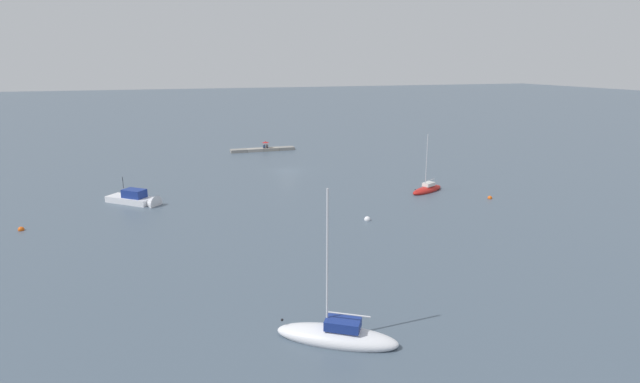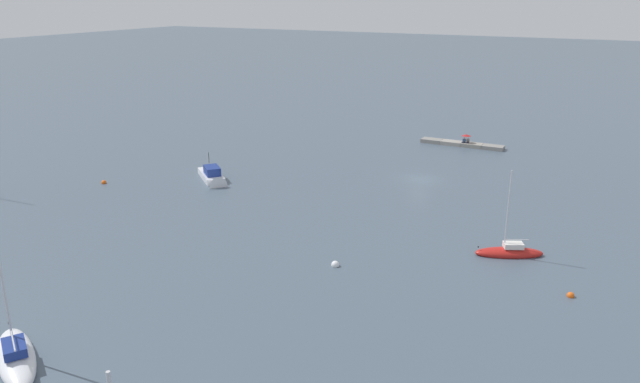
{
  "view_description": "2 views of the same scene",
  "coord_description": "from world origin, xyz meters",
  "px_view_note": "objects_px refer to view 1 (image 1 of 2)",
  "views": [
    {
      "loc": [
        18.8,
        72.85,
        16.3
      ],
      "look_at": [
        1.53,
        20.31,
        1.92
      ],
      "focal_mm": 28.15,
      "sensor_mm": 36.0,
      "label": 1
    },
    {
      "loc": [
        -21.73,
        67.49,
        21.44
      ],
      "look_at": [
        4.5,
        17.19,
        2.8
      ],
      "focal_mm": 34.32,
      "sensor_mm": 36.0,
      "label": 2
    }
  ],
  "objects_px": {
    "mooring_buoy_mid": "(21,230)",
    "person_seated_blue_right": "(264,147)",
    "person_seated_grey_left": "(267,147)",
    "mooring_buoy_near": "(490,198)",
    "umbrella_open_red": "(266,142)",
    "sailboat_white_outer": "(337,336)",
    "mooring_buoy_far": "(367,219)",
    "sailboat_red_mid": "(427,189)",
    "motorboat_white_far": "(138,200)"
  },
  "relations": [
    {
      "from": "mooring_buoy_near",
      "to": "mooring_buoy_far",
      "type": "xyz_separation_m",
      "value": [
        17.73,
        3.29,
        0.02
      ]
    },
    {
      "from": "sailboat_red_mid",
      "to": "mooring_buoy_far",
      "type": "distance_m",
      "value": 15.05
    },
    {
      "from": "sailboat_white_outer",
      "to": "mooring_buoy_mid",
      "type": "height_order",
      "value": "sailboat_white_outer"
    },
    {
      "from": "mooring_buoy_near",
      "to": "mooring_buoy_far",
      "type": "bearing_deg",
      "value": 10.52
    },
    {
      "from": "person_seated_blue_right",
      "to": "sailboat_red_mid",
      "type": "xyz_separation_m",
      "value": [
        -13.64,
        36.38,
        -0.52
      ]
    },
    {
      "from": "umbrella_open_red",
      "to": "sailboat_white_outer",
      "type": "xyz_separation_m",
      "value": [
        10.01,
        66.41,
        -1.3
      ]
    },
    {
      "from": "person_seated_grey_left",
      "to": "person_seated_blue_right",
      "type": "height_order",
      "value": "same"
    },
    {
      "from": "mooring_buoy_mid",
      "to": "umbrella_open_red",
      "type": "bearing_deg",
      "value": -131.29
    },
    {
      "from": "person_seated_blue_right",
      "to": "umbrella_open_red",
      "type": "xyz_separation_m",
      "value": [
        -0.29,
        -0.03,
        0.86
      ]
    },
    {
      "from": "person_seated_grey_left",
      "to": "mooring_buoy_near",
      "type": "height_order",
      "value": "person_seated_grey_left"
    },
    {
      "from": "mooring_buoy_mid",
      "to": "mooring_buoy_far",
      "type": "relative_size",
      "value": 0.88
    },
    {
      "from": "umbrella_open_red",
      "to": "mooring_buoy_near",
      "type": "bearing_deg",
      "value": 114.24
    },
    {
      "from": "umbrella_open_red",
      "to": "motorboat_white_far",
      "type": "distance_m",
      "value": 37.9
    },
    {
      "from": "sailboat_white_outer",
      "to": "mooring_buoy_far",
      "type": "height_order",
      "value": "sailboat_white_outer"
    },
    {
      "from": "umbrella_open_red",
      "to": "mooring_buoy_near",
      "type": "xyz_separation_m",
      "value": [
        -18.88,
        41.92,
        -1.57
      ]
    },
    {
      "from": "sailboat_red_mid",
      "to": "mooring_buoy_mid",
      "type": "bearing_deg",
      "value": 65.54
    },
    {
      "from": "mooring_buoy_mid",
      "to": "mooring_buoy_far",
      "type": "xyz_separation_m",
      "value": [
        -34.04,
        7.77,
        0.01
      ]
    },
    {
      "from": "mooring_buoy_near",
      "to": "mooring_buoy_far",
      "type": "height_order",
      "value": "mooring_buoy_far"
    },
    {
      "from": "umbrella_open_red",
      "to": "sailboat_white_outer",
      "type": "relative_size",
      "value": 0.13
    },
    {
      "from": "person_seated_blue_right",
      "to": "mooring_buoy_far",
      "type": "xyz_separation_m",
      "value": [
        -1.43,
        45.18,
        -0.69
      ]
    },
    {
      "from": "umbrella_open_red",
      "to": "sailboat_red_mid",
      "type": "xyz_separation_m",
      "value": [
        -13.36,
        36.41,
        -1.38
      ]
    },
    {
      "from": "sailboat_red_mid",
      "to": "sailboat_white_outer",
      "type": "bearing_deg",
      "value": 116.33
    },
    {
      "from": "mooring_buoy_near",
      "to": "sailboat_white_outer",
      "type": "bearing_deg",
      "value": 40.28
    },
    {
      "from": "person_seated_blue_right",
      "to": "mooring_buoy_near",
      "type": "relative_size",
      "value": 1.35
    },
    {
      "from": "person_seated_blue_right",
      "to": "mooring_buoy_mid",
      "type": "bearing_deg",
      "value": 53.17
    },
    {
      "from": "mooring_buoy_near",
      "to": "mooring_buoy_far",
      "type": "relative_size",
      "value": 0.82
    },
    {
      "from": "sailboat_red_mid",
      "to": "mooring_buoy_far",
      "type": "height_order",
      "value": "sailboat_red_mid"
    },
    {
      "from": "sailboat_white_outer",
      "to": "mooring_buoy_far",
      "type": "relative_size",
      "value": 14.79
    },
    {
      "from": "motorboat_white_far",
      "to": "sailboat_white_outer",
      "type": "bearing_deg",
      "value": 59.62
    },
    {
      "from": "motorboat_white_far",
      "to": "mooring_buoy_far",
      "type": "distance_m",
      "value": 27.33
    },
    {
      "from": "umbrella_open_red",
      "to": "mooring_buoy_mid",
      "type": "xyz_separation_m",
      "value": [
        32.89,
        37.45,
        -1.56
      ]
    },
    {
      "from": "mooring_buoy_near",
      "to": "mooring_buoy_mid",
      "type": "height_order",
      "value": "mooring_buoy_mid"
    },
    {
      "from": "mooring_buoy_mid",
      "to": "person_seated_blue_right",
      "type": "bearing_deg",
      "value": -131.07
    },
    {
      "from": "sailboat_red_mid",
      "to": "mooring_buoy_mid",
      "type": "relative_size",
      "value": 13.29
    },
    {
      "from": "sailboat_red_mid",
      "to": "sailboat_white_outer",
      "type": "distance_m",
      "value": 38.03
    },
    {
      "from": "person_seated_grey_left",
      "to": "person_seated_blue_right",
      "type": "relative_size",
      "value": 1.0
    },
    {
      "from": "person_seated_blue_right",
      "to": "mooring_buoy_far",
      "type": "relative_size",
      "value": 1.1
    },
    {
      "from": "person_seated_blue_right",
      "to": "sailboat_red_mid",
      "type": "bearing_deg",
      "value": 114.79
    },
    {
      "from": "sailboat_red_mid",
      "to": "umbrella_open_red",
      "type": "bearing_deg",
      "value": -5.61
    },
    {
      "from": "umbrella_open_red",
      "to": "mooring_buoy_mid",
      "type": "relative_size",
      "value": 2.24
    },
    {
      "from": "umbrella_open_red",
      "to": "mooring_buoy_far",
      "type": "bearing_deg",
      "value": 91.45
    },
    {
      "from": "person_seated_grey_left",
      "to": "sailboat_white_outer",
      "type": "height_order",
      "value": "sailboat_white_outer"
    },
    {
      "from": "umbrella_open_red",
      "to": "mooring_buoy_near",
      "type": "height_order",
      "value": "umbrella_open_red"
    },
    {
      "from": "person_seated_blue_right",
      "to": "mooring_buoy_mid",
      "type": "distance_m",
      "value": 49.63
    },
    {
      "from": "person_seated_grey_left",
      "to": "motorboat_white_far",
      "type": "distance_m",
      "value": 38.02
    },
    {
      "from": "sailboat_white_outer",
      "to": "mooring_buoy_near",
      "type": "bearing_deg",
      "value": -17.66
    },
    {
      "from": "umbrella_open_red",
      "to": "motorboat_white_far",
      "type": "relative_size",
      "value": 0.2
    },
    {
      "from": "person_seated_grey_left",
      "to": "person_seated_blue_right",
      "type": "xyz_separation_m",
      "value": [
        0.56,
        0.02,
        0.0
      ]
    },
    {
      "from": "person_seated_blue_right",
      "to": "motorboat_white_far",
      "type": "xyz_separation_m",
      "value": [
        21.77,
        30.75,
        -0.4
      ]
    },
    {
      "from": "person_seated_blue_right",
      "to": "mooring_buoy_far",
      "type": "bearing_deg",
      "value": 96.05
    }
  ]
}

